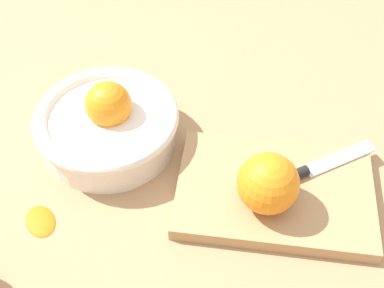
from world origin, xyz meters
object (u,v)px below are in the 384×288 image
object	(u,v)px
knife	(313,168)
cutting_board	(274,192)
orange_on_board	(268,183)
bowl	(108,124)

from	to	relation	value
knife	cutting_board	bearing A→B (deg)	-134.54
cutting_board	orange_on_board	bearing A→B (deg)	-108.44
cutting_board	knife	world-z (taller)	knife
bowl	knife	xyz separation A→B (m)	(0.29, 0.02, -0.01)
cutting_board	orange_on_board	world-z (taller)	orange_on_board
knife	orange_on_board	bearing A→B (deg)	-126.37
cutting_board	knife	size ratio (longest dim) A/B	2.07
orange_on_board	knife	world-z (taller)	orange_on_board
cutting_board	orange_on_board	size ratio (longest dim) A/B	3.32
bowl	orange_on_board	world-z (taller)	bowl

